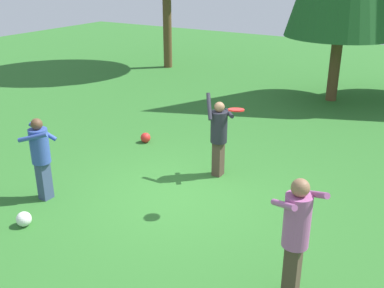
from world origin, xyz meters
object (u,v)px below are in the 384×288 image
Objects in this scene: frisbee at (236,110)px; ball_white at (24,219)px; person_bystander at (40,153)px; person_thrower at (219,133)px; ball_red at (146,138)px; person_catcher at (296,230)px.

ball_white is (-2.76, -2.32, -1.75)m from frisbee.
person_bystander is 3.63m from frisbee.
ball_red is at bearing -144.95° from person_thrower.
ball_white is 4.16m from ball_red.
frisbee reaches higher than ball_red.
person_thrower is 1.00× the size of person_catcher.
frisbee reaches higher than person_thrower.
person_thrower is at bearing 128.84° from frisbee.
ball_white reaches higher than ball_red.
frisbee is 1.42× the size of ball_white.
person_bystander is at bearing -88.17° from ball_red.
person_thrower is 2.63m from ball_red.
frisbee is at bearing 0.00° from person_bystander.
frisbee is at bearing -28.75° from ball_red.
person_thrower is 4.83× the size of frisbee.
person_bystander is (-4.87, 0.22, -0.11)m from person_catcher.
frisbee is 4.01m from ball_white.
person_catcher reaches higher than ball_red.
person_catcher is at bearing -27.05° from person_bystander.
person_thrower is at bearing -16.11° from ball_red.
ball_white is (0.43, -0.86, -0.81)m from person_bystander.
frisbee is (3.19, 1.45, 0.94)m from person_bystander.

